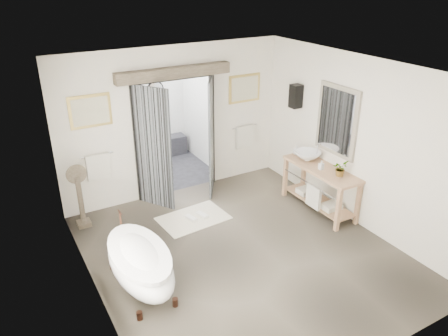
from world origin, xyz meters
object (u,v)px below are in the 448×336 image
at_px(vanity, 319,185).
at_px(basin, 308,156).
at_px(clawfoot_tub, 140,263).
at_px(rug, 193,218).

xyz_separation_m(vanity, basin, (0.02, 0.41, 0.43)).
distance_m(clawfoot_tub, basin, 3.78).
bearing_deg(rug, clawfoot_tub, -138.20).
xyz_separation_m(rug, basin, (2.19, -0.44, 0.93)).
height_order(clawfoot_tub, rug, clawfoot_tub).
xyz_separation_m(clawfoot_tub, basin, (3.64, 0.86, 0.53)).
relative_size(vanity, rug, 1.33).
height_order(clawfoot_tub, basin, basin).
xyz_separation_m(clawfoot_tub, vanity, (3.63, 0.45, 0.10)).
bearing_deg(basin, vanity, -110.36).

